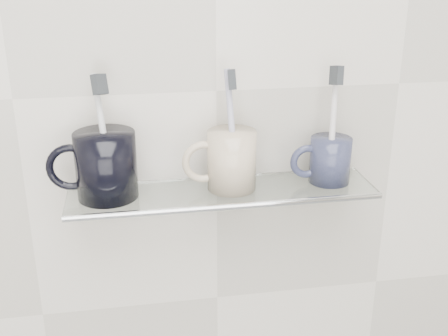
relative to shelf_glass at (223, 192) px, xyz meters
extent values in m
plane|color=beige|center=(0.00, 0.06, 0.15)|extent=(2.50, 0.00, 2.50)
cube|color=silver|center=(0.00, 0.00, 0.00)|extent=(0.50, 0.12, 0.01)
cylinder|color=silver|center=(0.00, -0.06, 0.00)|extent=(0.50, 0.01, 0.01)
cylinder|color=silver|center=(-0.21, 0.05, -0.01)|extent=(0.02, 0.03, 0.02)
cylinder|color=silver|center=(0.21, 0.05, -0.01)|extent=(0.02, 0.03, 0.02)
cylinder|color=black|center=(-0.18, 0.00, 0.06)|extent=(0.11, 0.11, 0.11)
torus|color=black|center=(-0.24, 0.00, 0.06)|extent=(0.08, 0.01, 0.08)
cylinder|color=silver|center=(-0.18, 0.00, 0.10)|extent=(0.03, 0.07, 0.18)
cube|color=#292D30|center=(-0.18, 0.00, 0.19)|extent=(0.03, 0.03, 0.04)
cylinder|color=beige|center=(0.02, 0.00, 0.05)|extent=(0.09, 0.09, 0.10)
torus|color=beige|center=(-0.03, 0.00, 0.05)|extent=(0.07, 0.01, 0.07)
cylinder|color=#A09ECB|center=(0.02, 0.00, 0.10)|extent=(0.02, 0.04, 0.19)
cube|color=#292D30|center=(0.02, 0.00, 0.19)|extent=(0.02, 0.03, 0.03)
cylinder|color=#181C32|center=(0.18, 0.00, 0.04)|extent=(0.07, 0.07, 0.08)
torus|color=#181C32|center=(0.14, 0.00, 0.04)|extent=(0.06, 0.01, 0.06)
cylinder|color=silver|center=(0.18, 0.00, 0.10)|extent=(0.03, 0.05, 0.19)
cube|color=#292D30|center=(0.18, 0.00, 0.19)|extent=(0.02, 0.03, 0.03)
cylinder|color=silver|center=(0.20, 0.00, 0.01)|extent=(0.03, 0.03, 0.01)
camera|label=1|loc=(-0.14, -0.83, 0.37)|focal=45.00mm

